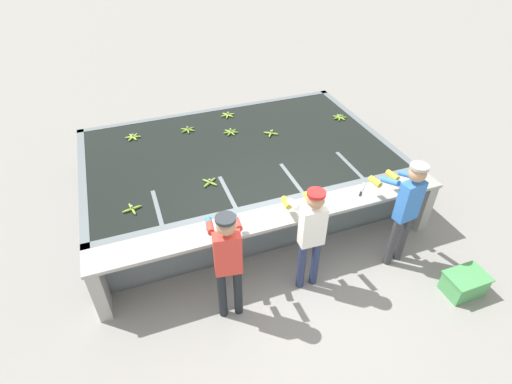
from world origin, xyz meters
The scene contains 16 objects.
ground_plane centered at (0.00, 0.00, 0.00)m, with size 80.00×80.00×0.00m, color gray.
wash_tank centered at (0.00, 2.07, 0.45)m, with size 5.12×3.26×0.91m.
work_ledge centered at (0.00, 0.23, 0.66)m, with size 5.12×0.45×0.91m.
worker_0 centered at (-0.92, -0.37, 1.01)m, with size 0.48×0.74×1.66m.
worker_1 centered at (0.22, -0.28, 0.99)m, with size 0.43×0.72×1.63m.
worker_2 centered at (1.61, -0.33, 1.04)m, with size 0.47×0.74×1.71m.
banana_bunch_floating_0 centered at (-0.65, 2.98, 0.92)m, with size 0.27×0.28×0.08m.
banana_bunch_floating_1 centered at (0.06, 2.63, 0.92)m, with size 0.28×0.28×0.08m.
banana_bunch_floating_2 centered at (0.73, 2.33, 0.92)m, with size 0.25×0.25×0.08m.
banana_bunch_floating_3 centered at (2.20, 2.45, 0.92)m, with size 0.28×0.28×0.08m.
banana_bunch_floating_4 centered at (-0.70, 1.26, 0.92)m, with size 0.25×0.25×0.08m.
banana_bunch_floating_5 centered at (0.21, 3.29, 0.92)m, with size 0.28×0.27×0.08m.
banana_bunch_floating_6 centered at (-1.62, 3.05, 0.92)m, with size 0.28×0.28×0.08m.
banana_bunch_floating_7 centered at (-1.87, 1.03, 0.92)m, with size 0.28×0.28×0.08m.
knife_0 centered at (1.33, 0.28, 0.92)m, with size 0.26×0.28×0.02m.
crate centered at (2.17, -1.18, 0.16)m, with size 0.55×0.39×0.32m.
Camera 1 is at (-1.73, -3.52, 4.46)m, focal length 28.00 mm.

